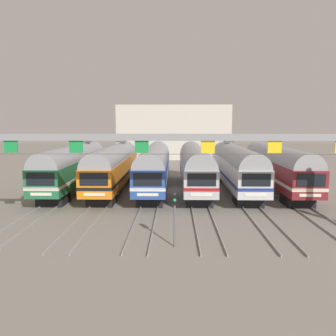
{
  "coord_description": "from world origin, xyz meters",
  "views": [
    {
      "loc": [
        -0.01,
        -35.33,
        7.2
      ],
      "look_at": [
        -0.72,
        0.7,
        2.31
      ],
      "focal_mm": 35.96,
      "sensor_mm": 36.0,
      "label": 1
    }
  ],
  "objects_px": {
    "commuter_train_stainless": "(195,165)",
    "catenary_gantry": "(175,151)",
    "commuter_train_green": "(74,165)",
    "commuter_train_blue": "(154,165)",
    "commuter_train_maroon": "(277,166)",
    "commuter_train_orange": "(114,165)",
    "yard_signal_mast": "(175,210)",
    "commuter_train_silver": "(236,166)"
  },
  "relations": [
    {
      "from": "commuter_train_green",
      "to": "commuter_train_orange",
      "type": "distance_m",
      "value": 4.3
    },
    {
      "from": "commuter_train_stainless",
      "to": "yard_signal_mast",
      "type": "distance_m",
      "value": 16.64
    },
    {
      "from": "commuter_train_stainless",
      "to": "commuter_train_maroon",
      "type": "bearing_deg",
      "value": 0.0
    },
    {
      "from": "commuter_train_blue",
      "to": "yard_signal_mast",
      "type": "height_order",
      "value": "commuter_train_blue"
    },
    {
      "from": "commuter_train_maroon",
      "to": "catenary_gantry",
      "type": "bearing_deg",
      "value": -128.57
    },
    {
      "from": "commuter_train_blue",
      "to": "commuter_train_silver",
      "type": "height_order",
      "value": "commuter_train_silver"
    },
    {
      "from": "commuter_train_stainless",
      "to": "catenary_gantry",
      "type": "height_order",
      "value": "catenary_gantry"
    },
    {
      "from": "commuter_train_maroon",
      "to": "catenary_gantry",
      "type": "distance_m",
      "value": 17.47
    },
    {
      "from": "commuter_train_silver",
      "to": "commuter_train_blue",
      "type": "bearing_deg",
      "value": -179.97
    },
    {
      "from": "commuter_train_orange",
      "to": "commuter_train_stainless",
      "type": "xyz_separation_m",
      "value": [
        8.61,
        -0.0,
        -0.0
      ]
    },
    {
      "from": "catenary_gantry",
      "to": "yard_signal_mast",
      "type": "xyz_separation_m",
      "value": [
        0.0,
        -2.99,
        -3.17
      ]
    },
    {
      "from": "commuter_train_orange",
      "to": "commuter_train_blue",
      "type": "bearing_deg",
      "value": -0.06
    },
    {
      "from": "commuter_train_green",
      "to": "commuter_train_stainless",
      "type": "relative_size",
      "value": 1.0
    },
    {
      "from": "commuter_train_blue",
      "to": "commuter_train_stainless",
      "type": "height_order",
      "value": "same"
    },
    {
      "from": "commuter_train_green",
      "to": "commuter_train_stainless",
      "type": "distance_m",
      "value": 12.91
    },
    {
      "from": "commuter_train_silver",
      "to": "yard_signal_mast",
      "type": "height_order",
      "value": "commuter_train_silver"
    },
    {
      "from": "commuter_train_blue",
      "to": "yard_signal_mast",
      "type": "relative_size",
      "value": 5.71
    },
    {
      "from": "catenary_gantry",
      "to": "commuter_train_orange",
      "type": "bearing_deg",
      "value": 115.56
    },
    {
      "from": "commuter_train_maroon",
      "to": "catenary_gantry",
      "type": "xyz_separation_m",
      "value": [
        -10.76,
        -13.49,
        2.69
      ]
    },
    {
      "from": "commuter_train_green",
      "to": "catenary_gantry",
      "type": "height_order",
      "value": "catenary_gantry"
    },
    {
      "from": "commuter_train_green",
      "to": "commuter_train_orange",
      "type": "relative_size",
      "value": 1.0
    },
    {
      "from": "commuter_train_blue",
      "to": "commuter_train_stainless",
      "type": "bearing_deg",
      "value": 0.0
    },
    {
      "from": "commuter_train_stainless",
      "to": "commuter_train_maroon",
      "type": "height_order",
      "value": "same"
    },
    {
      "from": "commuter_train_stainless",
      "to": "catenary_gantry",
      "type": "bearing_deg",
      "value": -99.06
    },
    {
      "from": "commuter_train_green",
      "to": "commuter_train_blue",
      "type": "relative_size",
      "value": 1.0
    },
    {
      "from": "catenary_gantry",
      "to": "yard_signal_mast",
      "type": "bearing_deg",
      "value": -90.0
    },
    {
      "from": "commuter_train_green",
      "to": "commuter_train_blue",
      "type": "height_order",
      "value": "commuter_train_green"
    },
    {
      "from": "commuter_train_green",
      "to": "commuter_train_silver",
      "type": "bearing_deg",
      "value": 0.0
    },
    {
      "from": "commuter_train_blue",
      "to": "commuter_train_maroon",
      "type": "relative_size",
      "value": 1.0
    },
    {
      "from": "commuter_train_stainless",
      "to": "commuter_train_orange",
      "type": "bearing_deg",
      "value": 179.97
    },
    {
      "from": "commuter_train_orange",
      "to": "commuter_train_silver",
      "type": "bearing_deg",
      "value": 0.0
    },
    {
      "from": "catenary_gantry",
      "to": "commuter_train_silver",
      "type": "bearing_deg",
      "value": 64.44
    },
    {
      "from": "commuter_train_maroon",
      "to": "yard_signal_mast",
      "type": "xyz_separation_m",
      "value": [
        -10.76,
        -16.49,
        -0.49
      ]
    },
    {
      "from": "yard_signal_mast",
      "to": "commuter_train_silver",
      "type": "bearing_deg",
      "value": 68.62
    },
    {
      "from": "commuter_train_green",
      "to": "yard_signal_mast",
      "type": "height_order",
      "value": "commuter_train_green"
    },
    {
      "from": "commuter_train_green",
      "to": "yard_signal_mast",
      "type": "distance_m",
      "value": 19.7
    },
    {
      "from": "commuter_train_maroon",
      "to": "catenary_gantry",
      "type": "relative_size",
      "value": 0.67
    },
    {
      "from": "commuter_train_green",
      "to": "yard_signal_mast",
      "type": "relative_size",
      "value": 5.71
    },
    {
      "from": "commuter_train_silver",
      "to": "catenary_gantry",
      "type": "distance_m",
      "value": 15.2
    },
    {
      "from": "catenary_gantry",
      "to": "commuter_train_stainless",
      "type": "bearing_deg",
      "value": 80.94
    },
    {
      "from": "commuter_train_silver",
      "to": "commuter_train_maroon",
      "type": "bearing_deg",
      "value": -0.06
    },
    {
      "from": "commuter_train_orange",
      "to": "commuter_train_stainless",
      "type": "bearing_deg",
      "value": -0.03
    }
  ]
}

